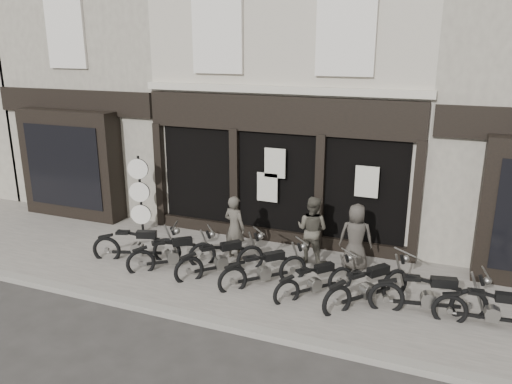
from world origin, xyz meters
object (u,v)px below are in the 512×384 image
at_px(motorcycle_4, 315,284).
at_px(advert_sign_post, 140,198).
at_px(motorcycle_3, 264,272).
at_px(motorcycle_1, 173,256).
at_px(motorcycle_6, 429,299).
at_px(man_centre, 312,229).
at_px(man_left, 235,228).
at_px(motorcycle_5, 368,290).
at_px(motorcycle_7, 493,313).
at_px(man_right, 356,237).
at_px(motorcycle_0, 138,248).
at_px(motorcycle_2, 221,262).

xyz_separation_m(motorcycle_4, advert_sign_post, (-5.39, 1.70, 0.74)).
bearing_deg(motorcycle_3, motorcycle_1, 135.20).
distance_m(motorcycle_6, advert_sign_post, 7.80).
height_order(motorcycle_4, man_centre, man_centre).
bearing_deg(motorcycle_1, motorcycle_6, -39.13).
xyz_separation_m(motorcycle_4, man_left, (-2.30, 1.07, 0.54)).
bearing_deg(advert_sign_post, motorcycle_4, -36.19).
height_order(man_centre, advert_sign_post, advert_sign_post).
distance_m(motorcycle_5, motorcycle_7, 2.26).
distance_m(motorcycle_5, man_left, 3.55).
relative_size(man_centre, advert_sign_post, 0.71).
bearing_deg(man_right, man_centre, -10.86).
xyz_separation_m(motorcycle_0, motorcycle_5, (5.50, -0.07, 0.00)).
height_order(motorcycle_0, motorcycle_4, motorcycle_0).
height_order(motorcycle_3, man_left, man_left).
bearing_deg(motorcycle_1, motorcycle_7, -39.75).
distance_m(man_left, man_centre, 1.84).
bearing_deg(motorcycle_4, motorcycle_1, 130.59).
height_order(man_left, advert_sign_post, advert_sign_post).
bearing_deg(man_left, motorcycle_7, -177.06).
height_order(motorcycle_0, motorcycle_1, motorcycle_0).
height_order(motorcycle_0, advert_sign_post, advert_sign_post).
distance_m(motorcycle_1, motorcycle_3, 2.26).
relative_size(motorcycle_4, man_centre, 0.98).
relative_size(motorcycle_4, advert_sign_post, 0.70).
xyz_separation_m(motorcycle_2, motorcycle_7, (5.55, -0.13, -0.02)).
xyz_separation_m(man_left, advert_sign_post, (-3.09, 0.63, 0.20)).
bearing_deg(motorcycle_6, man_right, 128.21).
distance_m(motorcycle_0, advert_sign_post, 1.97).
bearing_deg(motorcycle_2, man_left, 48.11).
bearing_deg(motorcycle_4, man_left, 106.33).
bearing_deg(man_centre, motorcycle_5, 147.17).
xyz_separation_m(motorcycle_4, motorcycle_7, (3.33, 0.03, 0.03)).
bearing_deg(motorcycle_6, motorcycle_4, 171.25).
relative_size(man_left, advert_sign_post, 0.69).
height_order(man_left, man_centre, man_centre).
relative_size(motorcycle_6, motorcycle_7, 1.07).
bearing_deg(motorcycle_6, motorcycle_2, 167.98).
distance_m(motorcycle_0, man_right, 5.16).
height_order(motorcycle_3, motorcycle_5, motorcycle_5).
relative_size(motorcycle_4, motorcycle_7, 0.77).
distance_m(man_centre, man_right, 1.03).
bearing_deg(man_left, motorcycle_3, 152.15).
bearing_deg(motorcycle_0, man_left, 5.44).
height_order(motorcycle_5, advert_sign_post, advert_sign_post).
height_order(motorcycle_7, man_centre, man_centre).
xyz_separation_m(motorcycle_6, man_centre, (-2.75, 1.49, 0.50)).
bearing_deg(man_right, motorcycle_2, 17.86).
xyz_separation_m(motorcycle_3, motorcycle_6, (3.36, 0.04, 0.03)).
relative_size(motorcycle_2, motorcycle_4, 1.10).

